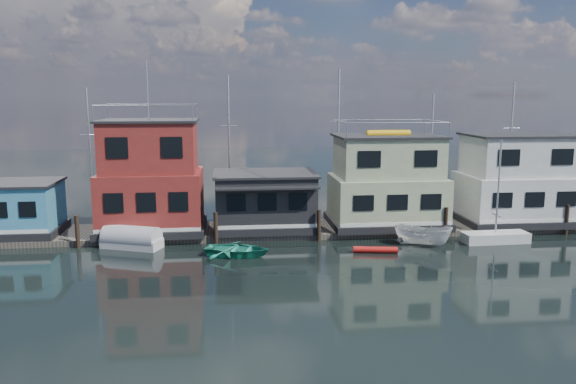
{
  "coord_description": "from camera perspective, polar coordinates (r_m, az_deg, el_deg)",
  "views": [
    {
      "loc": [
        -3.05,
        -27.77,
        9.91
      ],
      "look_at": [
        1.18,
        12.0,
        3.0
      ],
      "focal_mm": 35.0,
      "sensor_mm": 36.0,
      "label": 1
    }
  ],
  "objects": [
    {
      "name": "dinghy_teal",
      "position": [
        35.27,
        -5.16,
        -5.84
      ],
      "size": [
        4.73,
        3.94,
        0.85
      ],
      "primitive_type": "imported",
      "rotation": [
        0.0,
        0.0,
        1.29
      ],
      "color": "teal",
      "rests_on": "ground"
    },
    {
      "name": "houseboat_green",
      "position": [
        41.9,
        10.01,
        0.92
      ],
      "size": [
        8.4,
        5.9,
        7.03
      ],
      "color": "black",
      "rests_on": "dock"
    },
    {
      "name": "ground",
      "position": [
        29.64,
        0.19,
        -9.73
      ],
      "size": [
        160.0,
        160.0,
        0.0
      ],
      "primitive_type": "plane",
      "color": "black",
      "rests_on": "ground"
    },
    {
      "name": "houseboat_red",
      "position": [
        40.56,
        -13.73,
        1.29
      ],
      "size": [
        7.4,
        5.9,
        11.86
      ],
      "color": "black",
      "rests_on": "dock"
    },
    {
      "name": "dock",
      "position": [
        41.05,
        -1.64,
        -3.88
      ],
      "size": [
        48.0,
        5.0,
        0.4
      ],
      "primitive_type": "cube",
      "color": "#595147",
      "rests_on": "ground"
    },
    {
      "name": "pilings",
      "position": [
        38.1,
        -1.82,
        -3.57
      ],
      "size": [
        42.28,
        0.28,
        2.2
      ],
      "color": "#2D2116",
      "rests_on": "ground"
    },
    {
      "name": "houseboat_blue",
      "position": [
        43.18,
        -26.22,
        -1.5
      ],
      "size": [
        6.4,
        4.9,
        3.66
      ],
      "color": "black",
      "rests_on": "dock"
    },
    {
      "name": "houseboat_dark",
      "position": [
        40.53,
        -2.35,
        -0.86
      ],
      "size": [
        7.4,
        6.1,
        4.06
      ],
      "color": "black",
      "rests_on": "dock"
    },
    {
      "name": "red_kayak",
      "position": [
        36.31,
        8.87,
        -5.82
      ],
      "size": [
        2.84,
        0.85,
        0.41
      ],
      "primitive_type": "cylinder",
      "rotation": [
        0.0,
        1.57,
        -0.16
      ],
      "color": "red",
      "rests_on": "ground"
    },
    {
      "name": "background_masts",
      "position": [
        46.63,
        3.61,
        4.42
      ],
      "size": [
        36.4,
        0.16,
        12.0
      ],
      "color": "silver",
      "rests_on": "ground"
    },
    {
      "name": "tarp_runabout",
      "position": [
        38.33,
        -15.6,
        -4.64
      ],
      "size": [
        4.19,
        2.81,
        1.58
      ],
      "rotation": [
        0.0,
        0.0,
        -0.37
      ],
      "color": "beige",
      "rests_on": "ground"
    },
    {
      "name": "day_sailer",
      "position": [
        40.87,
        20.31,
        -4.25
      ],
      "size": [
        4.5,
        1.63,
        7.02
      ],
      "rotation": [
        0.0,
        0.0,
        0.03
      ],
      "color": "silver",
      "rests_on": "ground"
    },
    {
      "name": "motorboat",
      "position": [
        38.45,
        13.54,
        -4.27
      ],
      "size": [
        4.02,
        3.24,
        1.48
      ],
      "primitive_type": "imported",
      "rotation": [
        0.0,
        0.0,
        1.02
      ],
      "color": "white",
      "rests_on": "ground"
    },
    {
      "name": "houseboat_white",
      "position": [
        45.68,
        22.16,
        1.05
      ],
      "size": [
        8.4,
        5.9,
        6.66
      ],
      "color": "black",
      "rests_on": "dock"
    }
  ]
}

